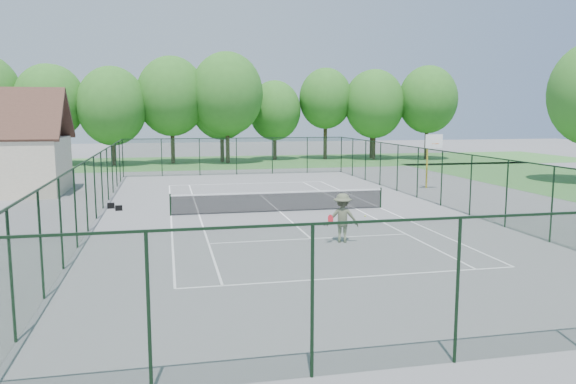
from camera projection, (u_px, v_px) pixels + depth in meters
name	position (u px, v px, depth m)	size (l,w,h in m)	color
ground	(280.00, 212.00, 28.84)	(140.00, 140.00, 0.00)	slate
grass_far	(222.00, 162.00, 57.87)	(80.00, 16.00, 0.01)	#438238
court_lines	(280.00, 212.00, 28.84)	(11.05, 23.85, 0.01)	white
tennis_net	(280.00, 201.00, 28.76)	(11.08, 0.08, 1.10)	black
fence_enclosure	(280.00, 182.00, 28.62)	(18.05, 36.05, 3.02)	#1B3620
tree_line_far	(221.00, 103.00, 57.03)	(39.40, 6.40, 9.70)	#3D2F1C
basketball_goal	(431.00, 150.00, 37.17)	(1.20, 1.43, 3.65)	gold
sports_bag_a	(111.00, 206.00, 29.82)	(0.37, 0.22, 0.29)	black
sports_bag_b	(119.00, 208.00, 29.15)	(0.35, 0.21, 0.27)	black
tennis_player	(343.00, 218.00, 21.93)	(1.99, 1.08, 1.93)	#50563F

